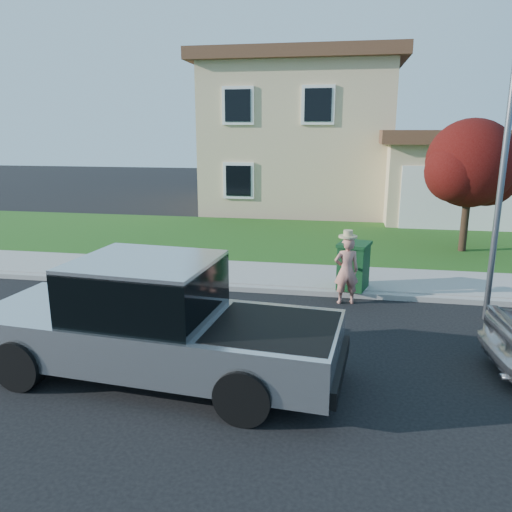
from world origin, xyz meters
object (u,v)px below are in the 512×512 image
(pickup_truck, at_px, (155,323))
(trash_bin, at_px, (353,265))
(ornamental_tree, at_px, (472,168))
(street_lamp, at_px, (503,177))
(woman, at_px, (346,269))

(pickup_truck, relative_size, trash_bin, 5.38)
(pickup_truck, height_order, trash_bin, pickup_truck)
(ornamental_tree, xyz_separation_m, street_lamp, (-0.74, -5.64, 0.22))
(pickup_truck, height_order, street_lamp, street_lamp)
(woman, height_order, ornamental_tree, ornamental_tree)
(pickup_truck, xyz_separation_m, street_lamp, (5.58, 3.33, 1.96))
(ornamental_tree, relative_size, trash_bin, 3.67)
(pickup_truck, distance_m, street_lamp, 6.78)
(ornamental_tree, bearing_deg, pickup_truck, -125.15)
(pickup_truck, xyz_separation_m, ornamental_tree, (6.32, 8.98, 1.74))
(pickup_truck, xyz_separation_m, woman, (2.82, 3.84, -0.09))
(woman, bearing_deg, ornamental_tree, -137.86)
(woman, relative_size, street_lamp, 0.33)
(pickup_truck, relative_size, ornamental_tree, 1.47)
(trash_bin, xyz_separation_m, street_lamp, (2.60, -1.15, 2.12))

